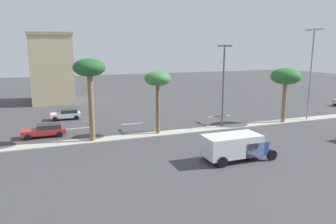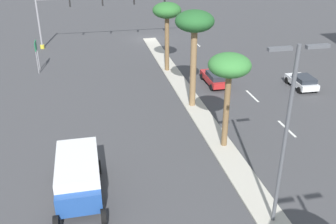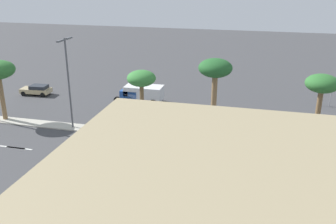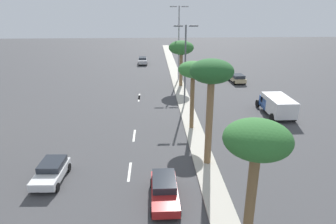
{
  "view_description": "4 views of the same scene",
  "coord_description": "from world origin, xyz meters",
  "views": [
    {
      "loc": [
        32.85,
        19.4,
        9.56
      ],
      "look_at": [
        -1.11,
        32.35,
        2.22
      ],
      "focal_mm": 34.63,
      "sensor_mm": 36.0,
      "label": 1
    },
    {
      "loc": [
        8.92,
        53.35,
        14.28
      ],
      "look_at": [
        3.87,
        30.3,
        2.94
      ],
      "focal_mm": 40.82,
      "sensor_mm": 36.0,
      "label": 2
    },
    {
      "loc": [
        -34.25,
        19.58,
        15.91
      ],
      "look_at": [
        3.24,
        28.93,
        1.55
      ],
      "focal_mm": 39.98,
      "sensor_mm": 36.0,
      "label": 3
    },
    {
      "loc": [
        -4.09,
        2.35,
        12.2
      ],
      "look_at": [
        -2.74,
        28.11,
        2.83
      ],
      "focal_mm": 32.17,
      "sensor_mm": 36.0,
      "label": 4
    }
  ],
  "objects": [
    {
      "name": "ground_plane",
      "position": [
        0.0,
        36.97,
        0.0
      ],
      "size": [
        160.0,
        160.0,
        0.0
      ],
      "primitive_type": "plane",
      "color": "#424244"
    },
    {
      "name": "palm_tree_front",
      "position": [
        -0.19,
        30.79,
        5.96
      ],
      "size": [
        2.87,
        2.87,
        6.85
      ],
      "color": "brown",
      "rests_on": "median_curb"
    },
    {
      "name": "lane_stripe_left",
      "position": [
        -5.99,
        12.62,
        0.01
      ],
      "size": [
        0.2,
        2.8,
        0.01
      ],
      "primitive_type": "cube",
      "color": "silver",
      "rests_on": "ground"
    },
    {
      "name": "sedan_white_center",
      "position": [
        -11.56,
        21.8,
        0.72
      ],
      "size": [
        2.04,
        3.9,
        1.34
      ],
      "color": "silver",
      "rests_on": "ground"
    },
    {
      "name": "lane_stripe_center",
      "position": [
        -5.99,
        4.0,
        0.01
      ],
      "size": [
        0.2,
        2.8,
        0.01
      ],
      "primitive_type": "cube",
      "color": "silver",
      "rests_on": "ground"
    },
    {
      "name": "box_truck",
      "position": [
        10.09,
        34.33,
        1.24
      ],
      "size": [
        2.72,
        6.16,
        2.23
      ],
      "color": "#234C99",
      "rests_on": "ground"
    },
    {
      "name": "sedan_red_inboard",
      "position": [
        -3.45,
        19.06,
        0.73
      ],
      "size": [
        1.86,
        4.47,
        1.36
      ],
      "color": "red",
      "rests_on": "ground"
    },
    {
      "name": "street_lamp_far",
      "position": [
        -0.06,
        38.87,
        5.8
      ],
      "size": [
        2.9,
        0.24,
        9.68
      ],
      "color": "#515459",
      "rests_on": "median_curb"
    },
    {
      "name": "lane_stripe_right",
      "position": [
        -5.99,
        29.33,
        0.01
      ],
      "size": [
        0.2,
        2.8,
        0.01
      ],
      "primitive_type": "cube",
      "color": "silver",
      "rests_on": "ground"
    },
    {
      "name": "palm_tree_inboard",
      "position": [
        0.19,
        23.58,
        7.18
      ],
      "size": [
        3.22,
        3.22,
        8.33
      ],
      "color": "olive",
      "rests_on": "median_curb"
    },
    {
      "name": "palm_tree_far",
      "position": [
        0.4,
        13.96,
        6.36
      ],
      "size": [
        3.01,
        3.01,
        7.36
      ],
      "color": "brown",
      "rests_on": "median_curb"
    },
    {
      "name": "traffic_signal_gantry",
      "position": [
        8.41,
        1.78,
        4.63
      ],
      "size": [
        20.96,
        0.53,
        6.61
      ],
      "color": "gray",
      "rests_on": "ground"
    },
    {
      "name": "lane_stripe_trailing",
      "position": [
        -5.99,
        22.62,
        0.01
      ],
      "size": [
        0.2,
        2.8,
        0.01
      ],
      "primitive_type": "cube",
      "color": "silver",
      "rests_on": "ground"
    },
    {
      "name": "directional_road_sign",
      "position": [
        14.27,
        11.13,
        2.47
      ],
      "size": [
        0.1,
        1.44,
        3.43
      ],
      "color": "gray",
      "rests_on": "ground"
    }
  ]
}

